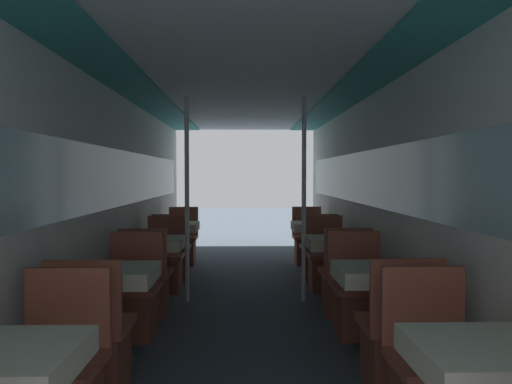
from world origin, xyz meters
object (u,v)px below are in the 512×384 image
(chair_left_far_2, at_px, (164,268))
(dining_table_right_1, at_px, (376,279))
(support_pole_right_2, at_px, (304,200))
(dining_table_left_2, at_px, (156,247))
(chair_right_near_3, at_px, (318,258))
(chair_left_far_1, at_px, (132,305))
(chair_right_far_2, at_px, (326,267))
(chair_right_far_3, at_px, (308,247))
(chair_left_near_2, at_px, (146,289))
(support_pole_left_2, at_px, (187,200))
(chair_left_far_3, at_px, (182,247))
(dining_table_right_3, at_px, (313,229))
(dining_table_right_0, at_px, (487,367))
(chair_right_far_1, at_px, (359,304))
(chair_right_near_2, at_px, (344,287))
(dining_table_left_0, at_px, (3,372))
(chair_left_near_3, at_px, (172,259))
(dining_table_left_1, at_px, (115,280))
(chair_right_near_1, at_px, (398,348))
(dining_table_left_3, at_px, (177,229))
(chair_left_near_1, at_px, (93,350))

(chair_left_far_2, height_order, dining_table_right_1, chair_left_far_2)
(dining_table_right_1, height_order, support_pole_right_2, support_pole_right_2)
(dining_table_left_2, bearing_deg, chair_right_near_3, 30.99)
(support_pole_right_2, relative_size, chair_right_near_3, 2.53)
(chair_left_far_1, bearing_deg, chair_right_far_2, -138.59)
(dining_table_right_1, relative_size, chair_right_far_3, 0.80)
(chair_left_near_2, xyz_separation_m, support_pole_left_2, (0.35, 0.56, 0.86))
(chair_left_far_3, height_order, dining_table_right_3, chair_left_far_3)
(chair_left_far_1, distance_m, dining_table_right_0, 3.08)
(chair_right_far_1, distance_m, dining_table_right_3, 2.98)
(chair_left_far_3, xyz_separation_m, chair_right_near_2, (2.00, -2.88, 0.00))
(dining_table_left_0, bearing_deg, chair_right_far_1, 49.31)
(dining_table_left_0, xyz_separation_m, chair_left_far_2, (0.00, 4.08, -0.34))
(chair_right_far_3, bearing_deg, chair_left_far_1, 60.45)
(dining_table_left_2, relative_size, chair_right_far_2, 0.80)
(chair_left_near_3, distance_m, chair_right_far_1, 3.12)
(chair_left_far_2, height_order, chair_right_near_2, same)
(support_pole_left_2, height_order, chair_left_near_3, support_pole_left_2)
(chair_left_near_2, distance_m, chair_left_near_3, 1.76)
(support_pole_right_2, bearing_deg, dining_table_left_1, -133.15)
(chair_right_near_1, distance_m, chair_right_far_1, 1.12)
(dining_table_left_3, bearing_deg, chair_left_far_3, 90.00)
(chair_left_near_1, distance_m, chair_right_near_3, 4.05)
(chair_right_near_1, bearing_deg, dining_table_right_1, 90.00)
(chair_left_far_2, height_order, dining_table_right_3, chair_left_far_2)
(chair_left_near_1, relative_size, chair_left_near_2, 1.00)
(dining_table_right_0, relative_size, chair_right_far_2, 0.80)
(chair_left_near_2, height_order, chair_left_near_3, same)
(chair_left_near_1, xyz_separation_m, chair_left_far_2, (0.00, 2.88, 0.00))
(dining_table_left_0, relative_size, chair_left_far_3, 0.80)
(chair_right_near_2, bearing_deg, support_pole_right_2, 121.68)
(chair_left_far_1, bearing_deg, dining_table_right_3, -124.00)
(support_pole_right_2, distance_m, dining_table_right_3, 1.87)
(chair_left_near_2, bearing_deg, dining_table_right_3, 49.31)
(chair_right_near_2, distance_m, support_pole_right_2, 1.09)
(chair_left_near_3, height_order, support_pole_right_2, support_pole_right_2)
(dining_table_left_1, bearing_deg, dining_table_left_3, 90.00)
(chair_left_near_3, bearing_deg, chair_left_near_1, -90.00)
(chair_left_far_2, height_order, chair_right_far_2, same)
(chair_left_far_3, relative_size, chair_right_near_3, 1.00)
(dining_table_left_0, relative_size, chair_left_far_1, 0.80)
(chair_left_far_1, distance_m, dining_table_right_1, 2.10)
(chair_left_near_3, xyz_separation_m, support_pole_right_2, (1.65, -1.20, 0.86))
(dining_table_left_1, relative_size, chair_left_near_3, 0.80)
(chair_right_near_2, relative_size, dining_table_right_3, 1.26)
(dining_table_left_3, xyz_separation_m, dining_table_right_0, (2.00, -5.28, 0.00))
(chair_left_far_1, relative_size, chair_left_far_3, 1.00)
(dining_table_right_3, bearing_deg, dining_table_left_0, -110.71)
(chair_right_far_1, height_order, support_pole_right_2, support_pole_right_2)
(dining_table_left_3, relative_size, chair_right_far_1, 0.80)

